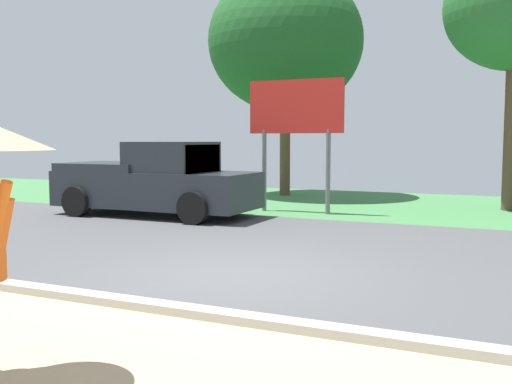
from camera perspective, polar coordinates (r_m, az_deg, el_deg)
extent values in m
cube|color=#4C4C4F|center=(10.27, 3.04, -5.97)|extent=(40.00, 8.00, 0.10)
cube|color=#427F47|center=(17.88, 12.38, -1.33)|extent=(40.00, 8.00, 0.10)
cube|color=#B2AD9E|center=(6.77, -9.56, -11.03)|extent=(40.00, 0.24, 0.10)
cylinder|color=#E55B19|center=(4.92, -23.81, -1.47)|extent=(0.24, 0.09, 0.45)
cube|color=#23282D|center=(15.02, -9.82, 0.30)|extent=(5.20, 2.00, 0.90)
cube|color=#23282D|center=(14.70, -8.24, 3.15)|extent=(1.80, 1.84, 0.90)
cube|color=#2D3842|center=(14.27, -5.36, 3.12)|extent=(0.10, 1.70, 0.77)
cube|color=#23282D|center=(15.75, -13.77, 2.46)|extent=(2.40, 2.00, 0.20)
cylinder|color=black|center=(15.05, -2.29, -0.76)|extent=(0.76, 0.28, 0.76)
cylinder|color=black|center=(13.31, -6.14, -1.57)|extent=(0.76, 0.28, 0.76)
cylinder|color=black|center=(16.85, -12.68, -0.25)|extent=(0.76, 0.28, 0.76)
cylinder|color=black|center=(15.30, -17.19, -0.89)|extent=(0.76, 0.28, 0.76)
cylinder|color=slate|center=(15.75, 0.82, 2.13)|extent=(0.12, 0.12, 2.20)
cylinder|color=slate|center=(15.13, 7.09, 1.97)|extent=(0.12, 0.12, 2.20)
cube|color=red|center=(15.42, 3.93, 8.38)|extent=(2.60, 0.10, 1.40)
cylinder|color=brown|center=(20.25, 2.86, 4.78)|extent=(0.36, 0.36, 3.60)
ellipsoid|color=#1E5623|center=(20.52, 2.91, 14.56)|extent=(5.29, 5.29, 4.81)
cylinder|color=brown|center=(17.30, 23.74, 5.44)|extent=(0.36, 0.36, 4.29)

